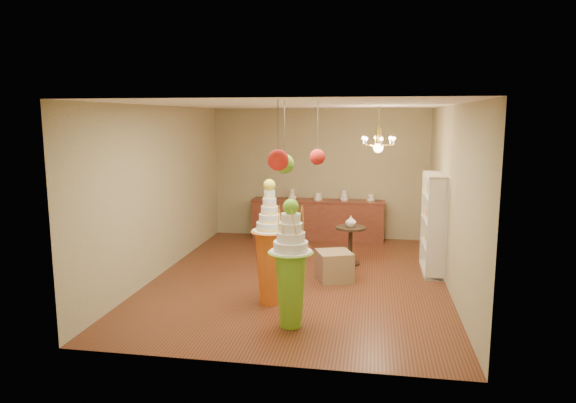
% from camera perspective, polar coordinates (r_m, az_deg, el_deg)
% --- Properties ---
extents(floor, '(6.50, 6.50, 0.00)m').
position_cam_1_polar(floor, '(9.13, 1.26, -8.48)').
color(floor, '#512716').
rests_on(floor, ground).
extents(ceiling, '(6.50, 6.50, 0.00)m').
position_cam_1_polar(ceiling, '(8.70, 1.33, 10.68)').
color(ceiling, white).
rests_on(ceiling, ground).
extents(wall_back, '(5.00, 0.04, 3.00)m').
position_cam_1_polar(wall_back, '(11.99, 3.52, 3.11)').
color(wall_back, '#968C65').
rests_on(wall_back, ground).
extents(wall_front, '(5.00, 0.04, 3.00)m').
position_cam_1_polar(wall_front, '(5.65, -3.43, -3.92)').
color(wall_front, '#968C65').
rests_on(wall_front, ground).
extents(wall_left, '(0.04, 6.50, 3.00)m').
position_cam_1_polar(wall_left, '(9.47, -13.85, 1.21)').
color(wall_left, '#968C65').
rests_on(wall_left, ground).
extents(wall_right, '(0.04, 6.50, 3.00)m').
position_cam_1_polar(wall_right, '(8.80, 17.63, 0.43)').
color(wall_right, '#968C65').
rests_on(wall_right, ground).
extents(pedestal_green, '(0.64, 0.64, 1.74)m').
position_cam_1_polar(pedestal_green, '(6.90, 0.31, -7.91)').
color(pedestal_green, '#6AAE26').
rests_on(pedestal_green, floor).
extents(pedestal_orange, '(0.57, 0.57, 1.90)m').
position_cam_1_polar(pedestal_orange, '(7.74, -2.03, -6.13)').
color(pedestal_orange, '#D65E19').
rests_on(pedestal_orange, floor).
extents(burlap_riser, '(0.72, 0.72, 0.51)m').
position_cam_1_polar(burlap_riser, '(8.98, 5.15, -7.14)').
color(burlap_riser, olive).
rests_on(burlap_riser, floor).
extents(sideboard, '(3.04, 0.54, 1.16)m').
position_cam_1_polar(sideboard, '(11.87, 3.33, -1.94)').
color(sideboard, brown).
rests_on(sideboard, floor).
extents(shelving_unit, '(0.33, 1.20, 1.80)m').
position_cam_1_polar(shelving_unit, '(9.66, 15.85, -2.33)').
color(shelving_unit, beige).
rests_on(shelving_unit, floor).
extents(round_table, '(0.74, 0.74, 0.74)m').
position_cam_1_polar(round_table, '(9.90, 6.95, -4.29)').
color(round_table, black).
rests_on(round_table, floor).
extents(vase, '(0.27, 0.27, 0.22)m').
position_cam_1_polar(vase, '(9.82, 7.00, -2.20)').
color(vase, beige).
rests_on(vase, round_table).
extents(pom_red_left, '(0.25, 0.25, 0.83)m').
position_cam_1_polar(pom_red_left, '(6.01, -1.11, 4.63)').
color(pom_red_left, '#3E392D').
rests_on(pom_red_left, ceiling).
extents(pom_green_mid, '(0.25, 0.25, 0.91)m').
position_cam_1_polar(pom_green_mid, '(6.48, -0.39, 4.21)').
color(pom_green_mid, '#3E392D').
rests_on(pom_green_mid, ceiling).
extents(pom_red_right, '(0.21, 0.21, 0.82)m').
position_cam_1_polar(pom_red_right, '(6.75, 3.29, 4.98)').
color(pom_red_right, '#3E392D').
rests_on(pom_red_right, ceiling).
extents(chandelier, '(0.84, 0.84, 0.85)m').
position_cam_1_polar(chandelier, '(9.50, 10.00, 6.22)').
color(chandelier, '#E1BF4F').
rests_on(chandelier, ceiling).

